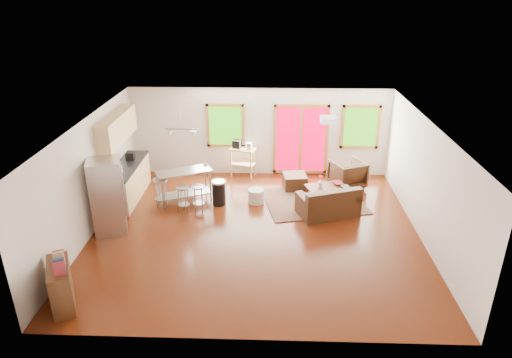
{
  "coord_description": "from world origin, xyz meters",
  "views": [
    {
      "loc": [
        0.33,
        -9.25,
        5.37
      ],
      "look_at": [
        0.0,
        0.3,
        1.2
      ],
      "focal_mm": 32.0,
      "sensor_mm": 36.0,
      "label": 1
    }
  ],
  "objects_px": {
    "loveseat": "(329,204)",
    "ottoman": "(295,182)",
    "rug": "(314,201)",
    "kitchen_cart": "(242,152)",
    "island": "(185,180)",
    "refrigerator": "(108,197)",
    "armchair": "(347,173)",
    "coffee_table": "(324,188)"
  },
  "relations": [
    {
      "from": "loveseat",
      "to": "refrigerator",
      "type": "height_order",
      "value": "refrigerator"
    },
    {
      "from": "refrigerator",
      "to": "rug",
      "type": "bearing_deg",
      "value": 1.96
    },
    {
      "from": "rug",
      "to": "armchair",
      "type": "relative_size",
      "value": 2.92
    },
    {
      "from": "rug",
      "to": "kitchen_cart",
      "type": "height_order",
      "value": "kitchen_cart"
    },
    {
      "from": "rug",
      "to": "coffee_table",
      "type": "bearing_deg",
      "value": 32.86
    },
    {
      "from": "island",
      "to": "refrigerator",
      "type": "bearing_deg",
      "value": -132.02
    },
    {
      "from": "refrigerator",
      "to": "armchair",
      "type": "bearing_deg",
      "value": 7.42
    },
    {
      "from": "armchair",
      "to": "island",
      "type": "relative_size",
      "value": 0.58
    },
    {
      "from": "loveseat",
      "to": "armchair",
      "type": "relative_size",
      "value": 1.89
    },
    {
      "from": "coffee_table",
      "to": "loveseat",
      "type": "bearing_deg",
      "value": -88.56
    },
    {
      "from": "armchair",
      "to": "ottoman",
      "type": "relative_size",
      "value": 1.39
    },
    {
      "from": "refrigerator",
      "to": "island",
      "type": "relative_size",
      "value": 1.19
    },
    {
      "from": "refrigerator",
      "to": "kitchen_cart",
      "type": "xyz_separation_m",
      "value": [
        2.84,
        3.35,
        -0.13
      ]
    },
    {
      "from": "rug",
      "to": "ottoman",
      "type": "bearing_deg",
      "value": 119.35
    },
    {
      "from": "armchair",
      "to": "rug",
      "type": "bearing_deg",
      "value": 20.58
    },
    {
      "from": "loveseat",
      "to": "ottoman",
      "type": "xyz_separation_m",
      "value": [
        -0.77,
        1.57,
        -0.1
      ]
    },
    {
      "from": "rug",
      "to": "loveseat",
      "type": "distance_m",
      "value": 0.84
    },
    {
      "from": "armchair",
      "to": "refrigerator",
      "type": "distance_m",
      "value": 6.43
    },
    {
      "from": "coffee_table",
      "to": "ottoman",
      "type": "bearing_deg",
      "value": 138.44
    },
    {
      "from": "coffee_table",
      "to": "kitchen_cart",
      "type": "relative_size",
      "value": 0.95
    },
    {
      "from": "ottoman",
      "to": "island",
      "type": "xyz_separation_m",
      "value": [
        -2.91,
        -0.93,
        0.4
      ]
    },
    {
      "from": "loveseat",
      "to": "coffee_table",
      "type": "distance_m",
      "value": 0.91
    },
    {
      "from": "ottoman",
      "to": "kitchen_cart",
      "type": "bearing_deg",
      "value": 151.47
    },
    {
      "from": "ottoman",
      "to": "refrigerator",
      "type": "relative_size",
      "value": 0.35
    },
    {
      "from": "ottoman",
      "to": "island",
      "type": "distance_m",
      "value": 3.08
    },
    {
      "from": "coffee_table",
      "to": "armchair",
      "type": "height_order",
      "value": "armchair"
    },
    {
      "from": "ottoman",
      "to": "armchair",
      "type": "bearing_deg",
      "value": 6.41
    },
    {
      "from": "island",
      "to": "kitchen_cart",
      "type": "xyz_separation_m",
      "value": [
        1.4,
        1.76,
        0.16
      ]
    },
    {
      "from": "rug",
      "to": "island",
      "type": "bearing_deg",
      "value": -178.34
    },
    {
      "from": "loveseat",
      "to": "kitchen_cart",
      "type": "xyz_separation_m",
      "value": [
        -2.28,
        2.39,
        0.46
      ]
    },
    {
      "from": "rug",
      "to": "kitchen_cart",
      "type": "xyz_separation_m",
      "value": [
        -1.98,
        1.66,
        0.75
      ]
    },
    {
      "from": "refrigerator",
      "to": "island",
      "type": "xyz_separation_m",
      "value": [
        1.44,
        1.6,
        -0.28
      ]
    },
    {
      "from": "loveseat",
      "to": "ottoman",
      "type": "distance_m",
      "value": 1.75
    },
    {
      "from": "refrigerator",
      "to": "loveseat",
      "type": "bearing_deg",
      "value": -6.75
    },
    {
      "from": "coffee_table",
      "to": "kitchen_cart",
      "type": "xyz_separation_m",
      "value": [
        -2.26,
        1.48,
        0.44
      ]
    },
    {
      "from": "ottoman",
      "to": "island",
      "type": "bearing_deg",
      "value": -162.23
    },
    {
      "from": "coffee_table",
      "to": "island",
      "type": "bearing_deg",
      "value": -175.71
    },
    {
      "from": "island",
      "to": "loveseat",
      "type": "bearing_deg",
      "value": -9.79
    },
    {
      "from": "armchair",
      "to": "kitchen_cart",
      "type": "height_order",
      "value": "kitchen_cart"
    },
    {
      "from": "coffee_table",
      "to": "kitchen_cart",
      "type": "height_order",
      "value": "kitchen_cart"
    },
    {
      "from": "loveseat",
      "to": "ottoman",
      "type": "relative_size",
      "value": 2.63
    },
    {
      "from": "armchair",
      "to": "loveseat",
      "type": "bearing_deg",
      "value": 43.45
    }
  ]
}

